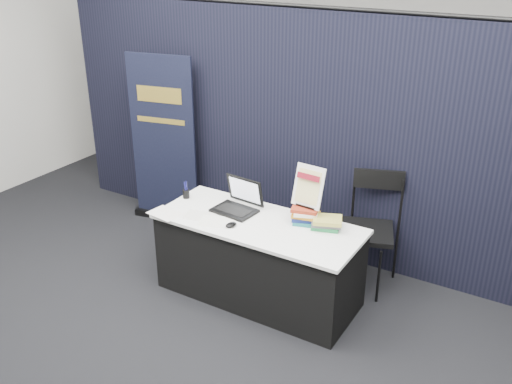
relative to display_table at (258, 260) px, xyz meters
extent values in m
plane|color=black|center=(0.00, -0.55, -0.38)|extent=(8.00, 8.00, 0.00)
cube|color=beige|center=(0.00, 3.45, 1.37)|extent=(8.00, 0.02, 3.50)
cube|color=black|center=(0.00, 1.05, 0.82)|extent=(6.00, 0.08, 2.40)
cube|color=black|center=(0.00, 0.00, -0.02)|extent=(1.76, 0.71, 0.72)
cube|color=white|center=(0.00, 0.00, 0.36)|extent=(1.80, 0.75, 0.03)
cube|color=black|center=(-0.29, 0.06, 0.38)|extent=(0.40, 0.30, 0.02)
cube|color=black|center=(-0.29, 0.19, 0.53)|extent=(0.38, 0.10, 0.26)
cube|color=silver|center=(-0.29, 0.19, 0.53)|extent=(0.32, 0.08, 0.21)
ellipsoid|color=black|center=(-0.16, -0.19, 0.39)|extent=(0.09, 0.12, 0.03)
cube|color=white|center=(-0.80, -0.28, 0.38)|extent=(0.32, 0.24, 0.00)
cube|color=silver|center=(-0.51, -0.17, 0.38)|extent=(0.30, 0.24, 0.00)
cube|color=white|center=(-0.31, -0.18, 0.38)|extent=(0.36, 0.31, 0.00)
cylinder|color=black|center=(-0.84, 0.08, 0.41)|extent=(0.08, 0.08, 0.08)
cube|color=#1A6465|center=(0.35, 0.20, 0.39)|extent=(0.26, 0.23, 0.03)
cube|color=navy|center=(0.35, 0.20, 0.42)|extent=(0.26, 0.23, 0.03)
cube|color=orange|center=(0.35, 0.20, 0.45)|extent=(0.26, 0.23, 0.03)
cube|color=#F7E6CA|center=(0.35, 0.20, 0.48)|extent=(0.26, 0.23, 0.03)
cube|color=maroon|center=(0.35, 0.20, 0.51)|extent=(0.26, 0.23, 0.03)
cube|color=#217B43|center=(0.55, 0.20, 0.39)|extent=(0.28, 0.25, 0.03)
cube|color=#55545A|center=(0.55, 0.20, 0.42)|extent=(0.28, 0.25, 0.03)
cube|color=#A79F42|center=(0.55, 0.20, 0.46)|extent=(0.28, 0.25, 0.03)
cube|color=black|center=(0.35, 0.18, 0.54)|extent=(0.18, 0.03, 0.01)
cylinder|color=black|center=(0.28, 0.27, 0.64)|extent=(0.02, 0.09, 0.26)
cylinder|color=black|center=(0.42, 0.27, 0.64)|extent=(0.02, 0.09, 0.26)
cube|color=white|center=(0.35, 0.23, 0.70)|extent=(0.28, 0.12, 0.35)
cube|color=beige|center=(0.35, 0.22, 0.70)|extent=(0.22, 0.09, 0.28)
cube|color=maroon|center=(0.35, 0.22, 0.79)|extent=(0.22, 0.03, 0.05)
cube|color=black|center=(-1.69, 0.78, -0.34)|extent=(0.80, 0.26, 0.08)
cube|color=black|center=(-1.69, 0.80, 0.57)|extent=(0.75, 0.18, 1.89)
cube|color=gold|center=(-1.69, 0.78, 1.09)|extent=(0.51, 0.11, 0.17)
cube|color=gold|center=(-1.69, 0.78, 0.80)|extent=(0.56, 0.12, 0.06)
cylinder|color=black|center=(0.50, 0.46, -0.12)|extent=(0.02, 0.02, 0.52)
cylinder|color=black|center=(0.96, 0.46, -0.12)|extent=(0.02, 0.02, 0.52)
cylinder|color=black|center=(0.50, 0.92, -0.12)|extent=(0.02, 0.02, 0.52)
cylinder|color=black|center=(0.96, 0.92, -0.12)|extent=(0.02, 0.02, 0.52)
cube|color=black|center=(0.73, 0.69, 0.16)|extent=(0.62, 0.62, 0.05)
cube|color=black|center=(0.73, 0.92, 0.60)|extent=(0.44, 0.18, 0.18)
camera|label=1|loc=(2.23, -3.74, 2.63)|focal=40.00mm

